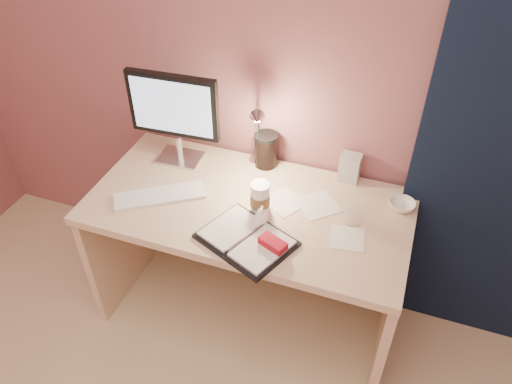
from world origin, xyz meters
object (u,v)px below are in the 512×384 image
(clear_cup, at_px, (355,211))
(desk_lamp, at_px, (245,130))
(planner, at_px, (248,239))
(product_box, at_px, (350,168))
(dark_jar, at_px, (266,151))
(keyboard, at_px, (160,196))
(desk, at_px, (254,230))
(coffee_cup, at_px, (260,198))
(monitor, at_px, (175,111))
(bowl, at_px, (402,205))
(lotion_bottle, at_px, (262,216))

(clear_cup, height_order, desk_lamp, desk_lamp)
(planner, distance_m, product_box, 0.61)
(planner, xyz_separation_m, dark_jar, (-0.10, 0.51, 0.06))
(keyboard, bearing_deg, planner, -48.88)
(keyboard, bearing_deg, desk, -10.28)
(coffee_cup, bearing_deg, clear_cup, 8.29)
(monitor, xyz_separation_m, planner, (0.51, -0.41, -0.26))
(dark_jar, distance_m, product_box, 0.40)
(planner, relative_size, clear_cup, 3.47)
(monitor, distance_m, bowl, 1.09)
(clear_cup, distance_m, dark_jar, 0.54)
(coffee_cup, xyz_separation_m, lotion_bottle, (0.04, -0.09, -0.02))
(desk, xyz_separation_m, coffee_cup, (0.06, -0.09, 0.29))
(desk, bearing_deg, product_box, 32.68)
(bowl, height_order, lotion_bottle, lotion_bottle)
(monitor, distance_m, clear_cup, 0.92)
(monitor, relative_size, lotion_bottle, 4.64)
(desk_lamp, bearing_deg, planner, -86.78)
(keyboard, xyz_separation_m, coffee_cup, (0.44, 0.07, 0.06))
(coffee_cup, bearing_deg, lotion_bottle, -66.31)
(desk, xyz_separation_m, dark_jar, (-0.02, 0.22, 0.30))
(monitor, xyz_separation_m, keyboard, (0.04, -0.29, -0.26))
(keyboard, relative_size, desk_lamp, 1.10)
(monitor, relative_size, desk_lamp, 1.26)
(monitor, relative_size, clear_cup, 3.65)
(desk, bearing_deg, planner, -74.40)
(keyboard, xyz_separation_m, lotion_bottle, (0.48, -0.01, 0.04))
(desk, height_order, desk_lamp, desk_lamp)
(product_box, xyz_separation_m, desk_lamp, (-0.47, -0.09, 0.16))
(lotion_bottle, distance_m, desk_lamp, 0.42)
(dark_jar, height_order, product_box, dark_jar)
(coffee_cup, distance_m, desk_lamp, 0.33)
(coffee_cup, bearing_deg, product_box, 46.44)
(keyboard, bearing_deg, dark_jar, 13.40)
(dark_jar, bearing_deg, planner, -78.70)
(bowl, bearing_deg, product_box, 155.07)
(bowl, distance_m, product_box, 0.29)
(desk, distance_m, monitor, 0.67)
(monitor, relative_size, keyboard, 1.15)
(bowl, height_order, dark_jar, dark_jar)
(keyboard, relative_size, dark_jar, 2.61)
(keyboard, bearing_deg, product_box, -5.49)
(lotion_bottle, bearing_deg, keyboard, 178.52)
(clear_cup, xyz_separation_m, product_box, (-0.08, 0.27, 0.01))
(clear_cup, relative_size, product_box, 0.91)
(monitor, bearing_deg, bowl, -3.27)
(bowl, bearing_deg, planner, -143.14)
(monitor, distance_m, coffee_cup, 0.57)
(planner, xyz_separation_m, coffee_cup, (-0.02, 0.20, 0.05))
(clear_cup, bearing_deg, dark_jar, 151.48)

